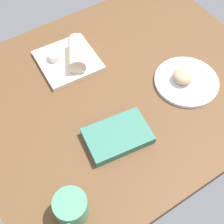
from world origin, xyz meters
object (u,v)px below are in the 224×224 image
(coffee_mug, at_px, (71,209))
(breakfast_wrap, at_px, (77,53))
(scone_pastry, at_px, (183,76))
(sauce_cup, at_px, (55,56))
(book_stack, at_px, (118,136))
(square_plate, at_px, (68,60))
(round_plate, at_px, (186,81))

(coffee_mug, bearing_deg, breakfast_wrap, 59.25)
(breakfast_wrap, bearing_deg, coffee_mug, 86.51)
(scone_pastry, relative_size, coffee_mug, 0.59)
(sauce_cup, xyz_separation_m, breakfast_wrap, (0.07, -0.05, 0.02))
(scone_pastry, height_order, coffee_mug, coffee_mug)
(scone_pastry, xyz_separation_m, book_stack, (-0.33, -0.07, -0.02))
(square_plate, height_order, sauce_cup, sauce_cup)
(sauce_cup, height_order, coffee_mug, coffee_mug)
(sauce_cup, xyz_separation_m, coffee_mug, (-0.22, -0.55, 0.01))
(scone_pastry, distance_m, sauce_cup, 0.48)
(scone_pastry, relative_size, square_plate, 0.35)
(round_plate, distance_m, coffee_mug, 0.61)
(round_plate, xyz_separation_m, sauce_cup, (-0.36, 0.35, 0.02))
(round_plate, relative_size, book_stack, 1.05)
(round_plate, xyz_separation_m, book_stack, (-0.34, -0.06, 0.01))
(book_stack, bearing_deg, breakfast_wrap, 81.22)
(round_plate, relative_size, square_plate, 1.09)
(sauce_cup, bearing_deg, square_plate, -35.15)
(scone_pastry, distance_m, breakfast_wrap, 0.40)
(scone_pastry, bearing_deg, book_stack, -168.18)
(round_plate, distance_m, sauce_cup, 0.50)
(scone_pastry, distance_m, book_stack, 0.33)
(square_plate, xyz_separation_m, coffee_mug, (-0.26, -0.52, 0.04))
(square_plate, xyz_separation_m, sauce_cup, (-0.04, 0.03, 0.02))
(scone_pastry, bearing_deg, sauce_cup, 134.75)
(round_plate, height_order, coffee_mug, coffee_mug)
(square_plate, bearing_deg, book_stack, -93.63)
(book_stack, distance_m, coffee_mug, 0.27)
(round_plate, height_order, book_stack, book_stack)
(square_plate, distance_m, coffee_mug, 0.58)
(sauce_cup, bearing_deg, round_plate, -44.89)
(round_plate, relative_size, coffee_mug, 1.84)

